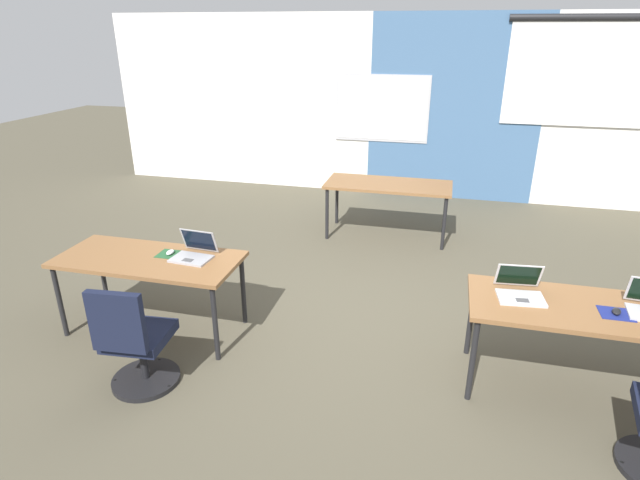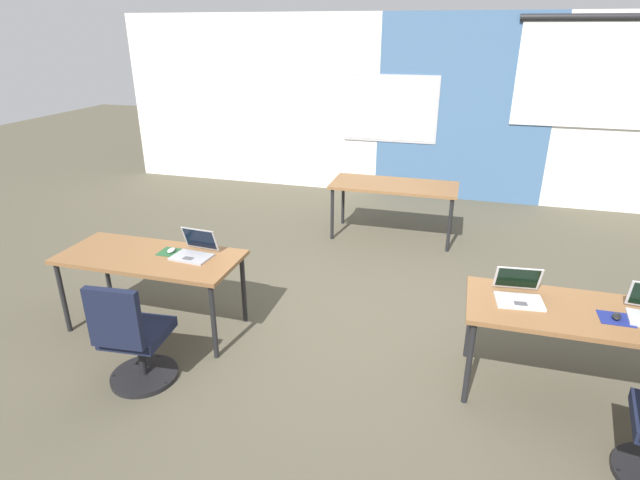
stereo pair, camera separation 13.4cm
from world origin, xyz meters
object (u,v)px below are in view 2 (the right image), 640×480
at_px(desk_near_left, 150,261).
at_px(laptop_near_left_inner, 195,251).
at_px(desk_near_right, 583,319).
at_px(desk_far_center, 394,189).
at_px(chair_near_left_inner, 134,342).
at_px(laptop_near_right_inner, 519,293).
at_px(mouse_near_left_inner, 171,250).
at_px(mouse_near_right_end, 617,316).

xyz_separation_m(desk_near_left, laptop_near_left_inner, (0.39, 0.10, 0.11)).
bearing_deg(desk_near_right, desk_far_center, 122.01).
distance_m(desk_near_left, chair_near_left_inner, 0.89).
relative_size(desk_near_left, chair_near_left_inner, 1.74).
relative_size(laptop_near_right_inner, laptop_near_left_inner, 1.02).
relative_size(desk_near_right, mouse_near_left_inner, 15.74).
bearing_deg(desk_near_right, laptop_near_right_inner, 171.77).
xyz_separation_m(desk_near_right, mouse_near_right_end, (0.19, -0.05, 0.08)).
distance_m(desk_near_right, mouse_near_right_end, 0.21).
bearing_deg(mouse_near_left_inner, chair_near_left_inner, -79.35).
xyz_separation_m(desk_near_right, laptop_near_right_inner, (-0.44, 0.06, 0.11)).
xyz_separation_m(laptop_near_left_inner, mouse_near_left_inner, (-0.23, 0.00, -0.03)).
bearing_deg(desk_near_right, mouse_near_left_inner, 178.18).
bearing_deg(mouse_near_left_inner, desk_near_left, -145.65).
bearing_deg(laptop_near_left_inner, desk_near_right, 2.66).
bearing_deg(chair_near_left_inner, desk_near_left, -72.48).
height_order(desk_far_center, mouse_near_right_end, mouse_near_right_end).
bearing_deg(desk_near_right, laptop_near_left_inner, 178.13).
height_order(desk_far_center, laptop_near_left_inner, laptop_near_left_inner).
bearing_deg(desk_far_center, mouse_near_right_end, -55.74).
distance_m(mouse_near_right_end, chair_near_left_inner, 3.47).
xyz_separation_m(desk_near_right, laptop_near_left_inner, (-3.11, 0.10, 0.11)).
relative_size(desk_far_center, mouse_near_left_inner, 15.74).
bearing_deg(mouse_near_right_end, chair_near_left_inner, -167.78).
height_order(desk_near_left, mouse_near_left_inner, mouse_near_left_inner).
relative_size(desk_far_center, chair_near_left_inner, 1.74).
height_order(laptop_near_right_inner, mouse_near_right_end, laptop_near_right_inner).
distance_m(laptop_near_left_inner, chair_near_left_inner, 0.97).
bearing_deg(mouse_near_left_inner, desk_near_right, -1.82).
relative_size(desk_near_right, desk_far_center, 1.00).
relative_size(laptop_near_right_inner, chair_near_left_inner, 0.39).
relative_size(mouse_near_right_end, mouse_near_left_inner, 1.10).
relative_size(desk_near_right, chair_near_left_inner, 1.74).
height_order(desk_far_center, mouse_near_left_inner, mouse_near_left_inner).
height_order(desk_near_left, chair_near_left_inner, chair_near_left_inner).
relative_size(desk_far_center, mouse_near_right_end, 14.32).
bearing_deg(desk_far_center, mouse_near_left_inner, -120.62).
bearing_deg(mouse_near_right_end, laptop_near_left_inner, 177.37).
bearing_deg(chair_near_left_inner, desk_near_right, -171.17).
height_order(mouse_near_right_end, chair_near_left_inner, chair_near_left_inner).
distance_m(desk_far_center, mouse_near_right_end, 3.45).
relative_size(desk_near_right, laptop_near_right_inner, 4.44).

